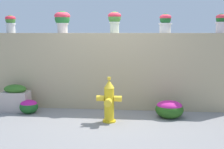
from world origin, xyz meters
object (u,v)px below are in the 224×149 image
(potted_plant_3, at_px, (165,22))
(planter_box, at_px, (16,98))
(potted_plant_4, at_px, (221,22))
(fire_hydrant, at_px, (109,102))
(potted_plant_1, at_px, (62,19))
(flower_bush_left, at_px, (169,108))
(potted_plant_2, at_px, (115,19))
(potted_plant_0, at_px, (11,22))
(flower_bush_right, at_px, (29,106))

(potted_plant_3, height_order, planter_box, potted_plant_3)
(potted_plant_4, bearing_deg, fire_hydrant, -154.69)
(planter_box, bearing_deg, potted_plant_1, 29.64)
(flower_bush_left, xyz_separation_m, planter_box, (-3.10, 0.16, 0.09))
(flower_bush_left, relative_size, planter_box, 0.97)
(potted_plant_2, bearing_deg, fire_hydrant, -90.13)
(potted_plant_2, relative_size, potted_plant_4, 1.15)
(potted_plant_1, xyz_separation_m, planter_box, (-0.88, -0.50, -1.61))
(potted_plant_1, xyz_separation_m, potted_plant_2, (1.11, 0.00, -0.01))
(potted_plant_0, height_order, potted_plant_3, potted_plant_3)
(potted_plant_1, bearing_deg, potted_plant_3, -0.43)
(potted_plant_1, height_order, potted_plant_3, potted_plant_1)
(potted_plant_0, relative_size, flower_bush_right, 1.03)
(flower_bush_left, bearing_deg, potted_plant_0, 169.28)
(potted_plant_0, distance_m, potted_plant_1, 1.13)
(potted_plant_4, bearing_deg, potted_plant_2, 178.90)
(planter_box, bearing_deg, potted_plant_4, 6.38)
(potted_plant_0, height_order, fire_hydrant, potted_plant_0)
(fire_hydrant, height_order, flower_bush_right, fire_hydrant)
(potted_plant_3, height_order, flower_bush_left, potted_plant_3)
(fire_hydrant, relative_size, planter_box, 1.49)
(potted_plant_4, distance_m, fire_hydrant, 2.77)
(potted_plant_2, distance_m, flower_bush_right, 2.48)
(potted_plant_4, distance_m, planter_box, 4.43)
(potted_plant_0, distance_m, potted_plant_3, 3.27)
(potted_plant_3, bearing_deg, potted_plant_1, 179.57)
(potted_plant_1, distance_m, potted_plant_4, 3.25)
(planter_box, bearing_deg, flower_bush_right, -22.32)
(potted_plant_3, xyz_separation_m, planter_box, (-3.03, -0.49, -1.54))
(planter_box, bearing_deg, potted_plant_2, 14.17)
(potted_plant_4, distance_m, flower_bush_right, 4.19)
(potted_plant_0, relative_size, flower_bush_left, 0.71)
(potted_plant_0, relative_size, fire_hydrant, 0.46)
(potted_plant_4, xyz_separation_m, flower_bush_left, (-1.03, -0.62, -1.64))
(potted_plant_2, bearing_deg, potted_plant_1, -179.99)
(potted_plant_4, xyz_separation_m, flower_bush_right, (-3.80, -0.60, -1.67))
(flower_bush_right, distance_m, planter_box, 0.37)
(potted_plant_0, bearing_deg, potted_plant_3, 0.20)
(fire_hydrant, bearing_deg, potted_plant_4, 25.31)
(potted_plant_4, bearing_deg, potted_plant_0, 179.82)
(flower_bush_right, height_order, planter_box, planter_box)
(planter_box, bearing_deg, potted_plant_0, 117.28)
(potted_plant_4, relative_size, flower_bush_right, 1.04)
(potted_plant_2, height_order, planter_box, potted_plant_2)
(flower_bush_left, bearing_deg, flower_bush_right, 179.53)
(potted_plant_0, xyz_separation_m, potted_plant_2, (2.23, 0.03, 0.05))
(potted_plant_3, relative_size, fire_hydrant, 0.48)
(potted_plant_0, xyz_separation_m, flower_bush_left, (3.34, -0.63, -1.64))
(potted_plant_1, relative_size, fire_hydrant, 0.56)
(potted_plant_1, distance_m, flower_bush_left, 2.87)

